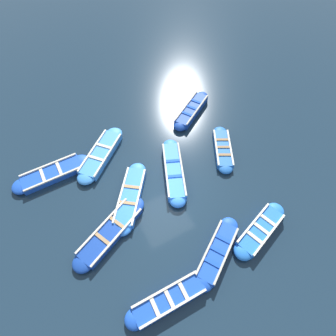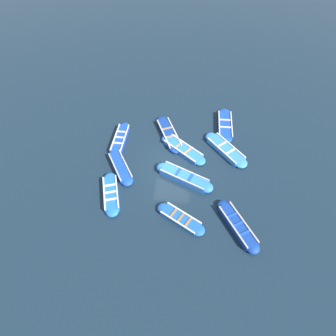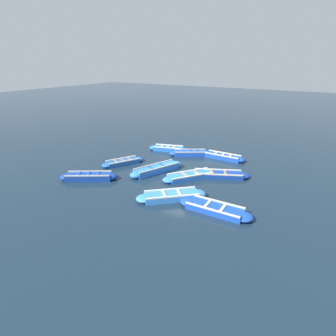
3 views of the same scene
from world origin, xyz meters
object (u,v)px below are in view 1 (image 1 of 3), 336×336
Objects in this scene: boat_stern_in at (217,252)px; boat_mid_row at (174,171)px; boat_outer_right at (101,154)px; boat_tucked at (223,149)px; boat_alongside at (52,174)px; boat_end_of_row at (169,299)px; boat_outer_left at (130,196)px; boat_broadside at (111,232)px; boat_far_corner at (260,230)px; boat_drifting at (191,110)px.

boat_stern_in is 0.81× the size of boat_mid_row.
boat_outer_right is 6.10m from boat_tucked.
boat_alongside is 5.74m from boat_mid_row.
boat_end_of_row is at bearing 107.48° from boat_alongside.
boat_mid_row reaches higher than boat_outer_left.
boat_outer_right reaches higher than boat_alongside.
boat_end_of_row is (-0.92, 3.34, 0.02)m from boat_broadside.
boat_outer_right is at bearing -25.03° from boat_tucked.
boat_alongside is 7.69m from boat_end_of_row.
boat_stern_in is at bearing -2.55° from boat_far_corner.
boat_mid_row reaches higher than boat_outer_right.
boat_drifting reaches higher than boat_far_corner.
boat_broadside reaches higher than boat_tucked.
boat_stern_in is at bearing 52.43° from boat_tucked.
boat_stern_in is at bearing 84.99° from boat_mid_row.
boat_far_corner reaches higher than boat_broadside.
boat_stern_in reaches higher than boat_outer_left.
boat_mid_row reaches higher than boat_drifting.
boat_drifting reaches higher than boat_stern_in.
boat_stern_in is at bearing 65.87° from boat_drifting.
boat_alongside is 1.14× the size of boat_far_corner.
boat_stern_in reaches higher than boat_tucked.
boat_outer_right reaches higher than boat_tucked.
boat_outer_right is 1.04× the size of boat_far_corner.
boat_stern_in is 8.26m from boat_alongside.
boat_tucked is at bearing -105.13° from boat_far_corner.
boat_tucked is (-5.53, 2.58, -0.02)m from boat_outer_right.
boat_mid_row is at bearing 152.91° from boat_alongside.
boat_alongside reaches higher than boat_broadside.
boat_stern_in is 4.35m from boat_broadside.
boat_drifting is at bearing -114.13° from boat_stern_in.
boat_mid_row is at bearing -173.60° from boat_outer_left.
boat_stern_in reaches higher than boat_alongside.
boat_tucked is at bearing -139.92° from boat_end_of_row.
boat_drifting is (-0.06, -3.13, 0.04)m from boat_tucked.
boat_mid_row is at bearing 47.40° from boat_drifting.
boat_far_corner is 0.97× the size of boat_drifting.
boat_tucked is (-5.20, -0.30, -0.01)m from boat_outer_left.
boat_end_of_row is (4.50, 0.49, -0.00)m from boat_far_corner.
boat_mid_row reaches higher than boat_alongside.
boat_stern_in is 0.81× the size of boat_broadside.
boat_outer_left is at bearing -44.42° from boat_far_corner.
boat_stern_in is 4.16m from boat_mid_row.
boat_outer_left is 1.07× the size of boat_far_corner.
boat_outer_left is 1.14× the size of boat_tucked.
boat_broadside is 1.16× the size of boat_drifting.
boat_outer_right is at bearing -44.29° from boat_mid_row.
boat_broadside is at bearing 75.34° from boat_outer_right.
boat_outer_left is 1.04× the size of boat_drifting.
boat_alongside is (2.43, -0.00, -0.01)m from boat_outer_right.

